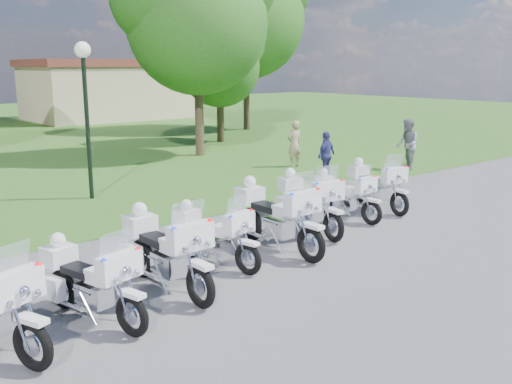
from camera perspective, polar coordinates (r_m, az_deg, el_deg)
ground at (r=11.65m, az=1.21°, el=-6.02°), size 100.00×100.00×0.00m
motorcycle_2 at (r=8.85m, az=-16.41°, el=-8.41°), size 1.07×2.18×1.49m
motorcycle_3 at (r=9.72m, az=-9.18°, el=-5.67°), size 0.83×2.48×1.67m
motorcycle_4 at (r=10.81m, az=-4.44°, el=-4.22°), size 0.97×2.10×1.43m
motorcycle_5 at (r=11.65m, az=1.83°, el=-2.31°), size 0.85×2.58×1.73m
motorcycle_6 at (r=13.03m, az=5.16°, el=-0.94°), size 1.07×2.40×1.63m
motorcycle_7 at (r=14.24m, az=8.70°, el=-0.24°), size 0.73×2.11×1.42m
motorcycle_8 at (r=15.35m, az=11.80°, el=0.75°), size 1.01×2.27×1.54m
lamp_post at (r=16.50m, az=-16.77°, el=10.48°), size 0.44×0.44×4.34m
tree_2 at (r=24.01m, az=-6.09°, el=17.69°), size 6.67×5.69×8.90m
tree_3 at (r=28.21m, az=-3.75°, el=13.12°), size 4.54×3.87×6.05m
tree_4 at (r=33.90m, az=-1.13°, el=17.89°), size 7.77×6.63×10.36m
building_east at (r=42.51m, az=-14.27°, el=9.97°), size 11.44×7.28×4.10m
bystander_a at (r=21.25m, az=3.86°, el=4.81°), size 0.65×0.45×1.71m
bystander_b at (r=21.28m, az=14.88°, el=4.62°), size 1.10×1.14×1.85m
bystander_c at (r=19.07m, az=7.04°, el=3.65°), size 0.99×0.57×1.58m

